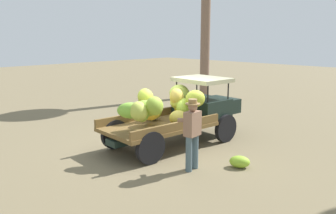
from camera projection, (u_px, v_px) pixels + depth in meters
ground_plane at (164, 147)px, 9.91m from camera, size 60.00×60.00×0.00m
truck at (180, 111)px, 10.06m from camera, size 4.54×1.99×1.85m
farmer at (192, 130)px, 8.05m from camera, size 0.52×0.48×1.68m
loose_banana_bunch at (240, 162)px, 8.35m from camera, size 0.55×0.60×0.29m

